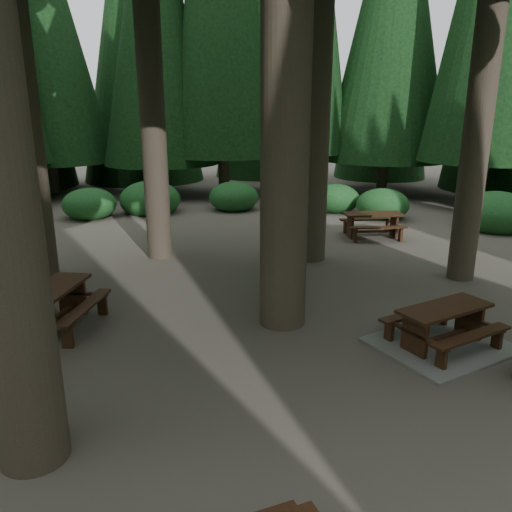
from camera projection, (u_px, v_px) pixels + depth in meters
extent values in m
plane|color=#564E46|center=(241.00, 330.00, 9.00)|extent=(80.00, 80.00, 0.00)
cube|color=gray|center=(441.00, 345.00, 8.36)|extent=(2.58, 2.36, 0.05)
cube|color=#35170F|center=(445.00, 308.00, 8.17)|extent=(1.77, 1.17, 0.06)
cube|color=#35170F|center=(418.00, 312.00, 8.70)|extent=(1.63, 0.78, 0.05)
cube|color=#35170F|center=(472.00, 336.00, 7.79)|extent=(1.63, 0.78, 0.05)
cube|color=#35170F|center=(415.00, 337.00, 7.95)|extent=(0.24, 0.50, 0.66)
cube|color=#35170F|center=(415.00, 334.00, 7.94)|extent=(0.53, 1.27, 0.06)
cube|color=#35170F|center=(469.00, 320.00, 8.59)|extent=(0.24, 0.50, 0.66)
cube|color=#35170F|center=(470.00, 317.00, 8.57)|extent=(0.53, 1.27, 0.06)
cube|color=#35170F|center=(442.00, 337.00, 8.32)|extent=(1.32, 0.54, 0.07)
cube|color=#35170F|center=(52.00, 290.00, 8.85)|extent=(1.16, 1.90, 0.06)
cube|color=#35170F|center=(22.00, 304.00, 9.00)|extent=(0.74, 1.77, 0.05)
cube|color=#35170F|center=(85.00, 307.00, 8.87)|extent=(0.74, 1.77, 0.05)
cube|color=#35170F|center=(33.00, 326.00, 8.28)|extent=(0.54, 0.23, 0.71)
cube|color=#35170F|center=(32.00, 323.00, 8.27)|extent=(1.40, 0.48, 0.06)
cube|color=#35170F|center=(72.00, 296.00, 9.64)|extent=(0.54, 0.23, 0.71)
cube|color=#35170F|center=(72.00, 293.00, 9.62)|extent=(1.40, 0.48, 0.06)
cube|color=#35170F|center=(55.00, 319.00, 9.01)|extent=(0.49, 1.44, 0.08)
cube|color=#35170F|center=(373.00, 214.00, 15.35)|extent=(1.80, 0.83, 0.06)
cube|color=#35170F|center=(367.00, 219.00, 15.99)|extent=(1.76, 0.39, 0.05)
cube|color=#35170F|center=(378.00, 227.00, 14.88)|extent=(1.76, 0.39, 0.05)
cube|color=#35170F|center=(350.00, 226.00, 15.40)|extent=(0.12, 0.54, 0.70)
cube|color=#35170F|center=(350.00, 225.00, 15.38)|extent=(0.20, 1.41, 0.06)
cube|color=#35170F|center=(394.00, 226.00, 15.51)|extent=(0.12, 0.54, 0.70)
cube|color=#35170F|center=(394.00, 224.00, 15.50)|extent=(0.20, 1.41, 0.06)
cube|color=#35170F|center=(372.00, 231.00, 15.51)|extent=(1.46, 0.20, 0.08)
ellipsoid|color=#1C5328|center=(496.00, 217.00, 16.52)|extent=(2.42, 2.42, 1.49)
ellipsoid|color=#1C5328|center=(382.00, 207.00, 18.15)|extent=(1.90, 1.90, 1.17)
ellipsoid|color=#1C5328|center=(335.00, 201.00, 19.33)|extent=(1.84, 1.84, 1.13)
ellipsoid|color=#1C5328|center=(234.00, 199.00, 19.73)|extent=(1.95, 1.95, 1.20)
ellipsoid|color=#1C5328|center=(150.00, 202.00, 19.17)|extent=(2.31, 2.31, 1.42)
ellipsoid|color=#1C5328|center=(90.00, 207.00, 18.21)|extent=(1.93, 1.93, 1.19)
cone|color=black|center=(394.00, 4.00, 21.78)|extent=(5.73, 5.73, 13.48)
cone|color=black|center=(155.00, 9.00, 21.07)|extent=(5.17, 5.17, 12.91)
cone|color=black|center=(34.00, 6.00, 21.46)|extent=(5.82, 5.82, 13.26)
cone|color=black|center=(261.00, 30.00, 27.83)|extent=(5.34, 5.34, 16.14)
cone|color=black|center=(136.00, 17.00, 25.94)|extent=(6.57, 6.57, 16.86)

